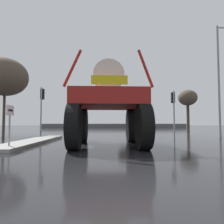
# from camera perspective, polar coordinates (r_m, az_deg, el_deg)

# --- Properties ---
(ground_plane) EXTENTS (120.00, 120.00, 0.00)m
(ground_plane) POSITION_cam_1_polar(r_m,az_deg,el_deg) (21.41, 0.89, -6.12)
(ground_plane) COLOR black
(median_island) EXTENTS (1.38, 7.79, 0.15)m
(median_island) POSITION_cam_1_polar(r_m,az_deg,el_deg) (12.18, -21.63, -7.87)
(median_island) COLOR gray
(median_island) RESTS_ON ground
(lane_arrow_sign) EXTENTS (0.07, 0.60, 1.74)m
(lane_arrow_sign) POSITION_cam_1_polar(r_m,az_deg,el_deg) (9.59, -27.15, -1.49)
(lane_arrow_sign) COLOR #99999E
(lane_arrow_sign) RESTS_ON median_island
(oversize_sprayer) EXTENTS (3.81, 5.62, 4.22)m
(oversize_sprayer) POSITION_cam_1_polar(r_m,az_deg,el_deg) (10.04, -0.96, 1.88)
(oversize_sprayer) COLOR black
(oversize_sprayer) RESTS_ON ground
(sedan_ahead) EXTENTS (2.25, 4.27, 1.52)m
(sedan_ahead) POSITION_cam_1_polar(r_m,az_deg,el_deg) (27.03, 6.55, -3.95)
(sedan_ahead) COLOR black
(sedan_ahead) RESTS_ON ground
(traffic_signal_near_left) EXTENTS (0.24, 0.54, 3.93)m
(traffic_signal_near_left) POSITION_cam_1_polar(r_m,az_deg,el_deg) (16.68, -19.31, 3.05)
(traffic_signal_near_left) COLOR gray
(traffic_signal_near_left) RESTS_ON ground
(traffic_signal_near_right) EXTENTS (0.24, 0.54, 3.64)m
(traffic_signal_near_right) POSITION_cam_1_polar(r_m,az_deg,el_deg) (16.44, 17.39, 2.37)
(traffic_signal_near_right) COLOR gray
(traffic_signal_near_right) RESTS_ON ground
(traffic_signal_far_left) EXTENTS (0.24, 0.55, 3.39)m
(traffic_signal_far_left) POSITION_cam_1_polar(r_m,az_deg,el_deg) (31.68, 5.99, -0.64)
(traffic_signal_far_left) COLOR gray
(traffic_signal_far_left) RESTS_ON ground
(streetlight_near_right) EXTENTS (1.58, 0.24, 8.93)m
(streetlight_near_right) POSITION_cam_1_polar(r_m,az_deg,el_deg) (18.15, 28.78, 9.22)
(streetlight_near_right) COLOR gray
(streetlight_near_right) RESTS_ON ground
(bare_tree_left) EXTENTS (4.27, 4.27, 7.33)m
(bare_tree_left) POSITION_cam_1_polar(r_m,az_deg,el_deg) (21.85, -28.24, 8.82)
(bare_tree_left) COLOR #473828
(bare_tree_left) RESTS_ON ground
(bare_tree_right) EXTENTS (2.73, 2.73, 5.98)m
(bare_tree_right) POSITION_cam_1_polar(r_m,az_deg,el_deg) (31.36, 21.13, 3.69)
(bare_tree_right) COLOR #473828
(bare_tree_right) RESTS_ON ground
(bare_tree_far_center) EXTENTS (3.89, 3.89, 6.97)m
(bare_tree_far_center) POSITION_cam_1_polar(r_m,az_deg,el_deg) (38.09, 4.66, 3.17)
(bare_tree_far_center) COLOR #473828
(bare_tree_far_center) RESTS_ON ground
(roadside_barrier) EXTENTS (31.24, 0.24, 0.90)m
(roadside_barrier) POSITION_cam_1_polar(r_m,az_deg,el_deg) (42.38, 0.54, -4.00)
(roadside_barrier) COLOR #59595B
(roadside_barrier) RESTS_ON ground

